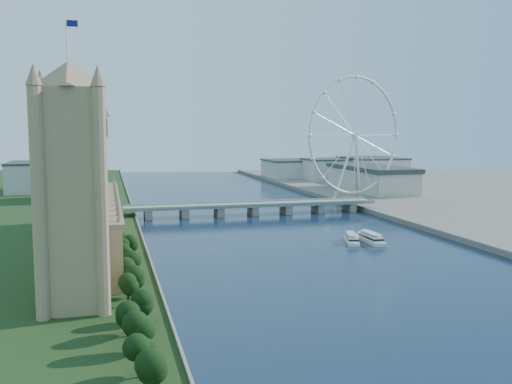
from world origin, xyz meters
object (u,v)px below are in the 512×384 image
object	(u,v)px
london_eye	(355,136)
tour_boat_near	(352,243)
victoria_tower	(72,179)
tour_boat_far	(371,243)

from	to	relation	value
london_eye	tour_boat_near	xyz separation A→B (m)	(-88.31, -191.30, -67.52)
victoria_tower	london_eye	xyz separation A→B (m)	(254.98, 300.08, 13.03)
tour_boat_far	london_eye	bearing A→B (deg)	68.90
tour_boat_near	tour_boat_far	size ratio (longest dim) A/B	0.91
victoria_tower	tour_boat_far	xyz separation A→B (m)	(178.89, 105.54, -54.49)
london_eye	tour_boat_near	world-z (taller)	london_eye
tour_boat_far	victoria_tower	bearing A→B (deg)	-149.20
victoria_tower	tour_boat_far	world-z (taller)	victoria_tower
tour_boat_far	tour_boat_near	bearing A→B (deg)	165.45
victoria_tower	london_eye	distance (m)	393.99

